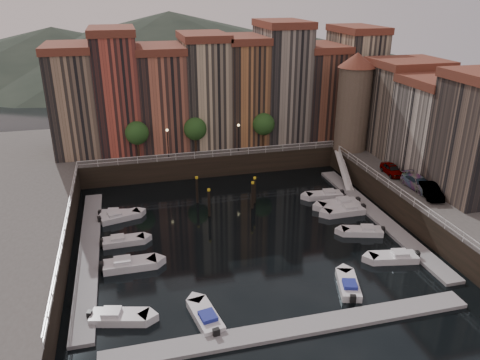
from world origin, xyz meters
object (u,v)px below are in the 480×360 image
object	(u,v)px
car_a	(392,170)
car_b	(430,191)
boat_left_1	(129,264)
boat_left_2	(123,241)
mooring_pilings	(228,195)
corner_tower	(353,101)
gangway	(344,168)
car_c	(418,184)
boat_left_0	(118,317)

from	to	relation	value
car_a	car_b	world-z (taller)	car_b
boat_left_1	boat_left_2	distance (m)	4.88
mooring_pilings	boat_left_2	distance (m)	14.10
corner_tower	gangway	size ratio (longest dim) A/B	1.66
mooring_pilings	car_a	world-z (taller)	car_a
boat_left_1	car_a	distance (m)	34.19
boat_left_2	car_a	xyz separation A→B (m)	(33.38, 3.82, 3.33)
mooring_pilings	car_b	xyz separation A→B (m)	(21.16, -9.13, 2.10)
mooring_pilings	car_c	size ratio (longest dim) A/B	1.45
mooring_pilings	car_c	bearing A→B (deg)	-17.78
car_c	boat_left_0	bearing A→B (deg)	-163.22
gangway	car_c	bearing A→B (deg)	-69.90
car_a	car_c	size ratio (longest dim) A/B	0.80
gangway	boat_left_1	xyz separation A→B (m)	(-29.48, -14.82, -1.51)
car_b	car_c	distance (m)	2.33
boat_left_1	boat_left_2	bearing A→B (deg)	95.43
corner_tower	car_c	world-z (taller)	corner_tower
car_c	car_a	bearing A→B (deg)	95.09
mooring_pilings	boat_left_2	world-z (taller)	mooring_pilings
car_b	boat_left_1	bearing A→B (deg)	-165.13
car_b	car_c	bearing A→B (deg)	101.63
gangway	car_b	bearing A→B (deg)	-73.31
car_a	car_c	xyz separation A→B (m)	(0.57, -4.76, 0.04)
gangway	car_c	world-z (taller)	car_c
boat_left_0	boat_left_2	xyz separation A→B (m)	(0.59, 12.49, -0.03)
boat_left_1	mooring_pilings	bearing A→B (deg)	40.93
boat_left_2	car_b	distance (m)	34.25
boat_left_1	car_c	xyz separation A→B (m)	(33.47, 3.92, 3.32)
gangway	car_b	xyz separation A→B (m)	(3.97, -13.23, 1.83)
boat_left_2	boat_left_0	bearing A→B (deg)	-94.23
car_b	gangway	bearing A→B (deg)	118.85
gangway	boat_left_2	size ratio (longest dim) A/B	1.83
gangway	boat_left_2	bearing A→B (deg)	-161.61
boat_left_0	boat_left_1	xyz separation A→B (m)	(1.07, 7.63, 0.03)
corner_tower	car_b	xyz separation A→B (m)	(1.07, -17.73, -6.45)
boat_left_1	car_c	world-z (taller)	car_c
gangway	car_a	bearing A→B (deg)	-60.87
corner_tower	boat_left_1	xyz separation A→B (m)	(-32.38, -19.32, -9.79)
boat_left_1	car_c	bearing A→B (deg)	6.54
corner_tower	car_c	xyz separation A→B (m)	(1.09, -15.40, -6.47)
mooring_pilings	boat_left_0	size ratio (longest dim) A/B	1.45
mooring_pilings	car_b	size ratio (longest dim) A/B	1.60
corner_tower	boat_left_2	size ratio (longest dim) A/B	3.03
corner_tower	mooring_pilings	distance (m)	23.47
corner_tower	boat_left_1	world-z (taller)	corner_tower
corner_tower	mooring_pilings	size ratio (longest dim) A/B	1.90
boat_left_0	car_c	distance (m)	36.57
corner_tower	car_a	size ratio (longest dim) A/B	3.43
mooring_pilings	boat_left_0	bearing A→B (deg)	-126.06
boat_left_1	car_c	size ratio (longest dim) A/B	1.05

